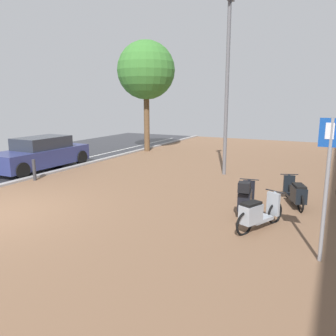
% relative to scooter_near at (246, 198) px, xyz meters
% --- Properties ---
extents(ground, '(21.00, 40.00, 0.13)m').
position_rel_scooter_near_xyz_m(ground, '(-4.38, -2.88, -0.47)').
color(ground, '#2A2A30').
extents(scooter_near, '(0.58, 1.77, 0.99)m').
position_rel_scooter_near_xyz_m(scooter_near, '(0.00, 0.00, 0.00)').
color(scooter_near, black).
rests_on(scooter_near, ground).
extents(scooter_mid, '(0.88, 1.74, 0.77)m').
position_rel_scooter_near_xyz_m(scooter_mid, '(1.07, 1.34, -0.07)').
color(scooter_mid, black).
rests_on(scooter_mid, ground).
extents(scooter_far, '(0.85, 1.57, 0.83)m').
position_rel_scooter_near_xyz_m(scooter_far, '(0.49, -0.90, -0.06)').
color(scooter_far, black).
rests_on(scooter_far, ground).
extents(parked_car_near, '(1.77, 4.34, 1.36)m').
position_rel_scooter_near_xyz_m(parked_car_near, '(-9.28, 1.96, 0.20)').
color(parked_car_near, navy).
rests_on(parked_car_near, ground).
extents(parking_sign, '(0.40, 0.07, 2.61)m').
position_rel_scooter_near_xyz_m(parking_sign, '(1.86, -1.90, 1.16)').
color(parking_sign, gray).
rests_on(parking_sign, ground).
extents(lamp_post, '(0.20, 0.52, 6.61)m').
position_rel_scooter_near_xyz_m(lamp_post, '(-1.94, 4.42, 3.19)').
color(lamp_post, slate).
rests_on(lamp_post, ground).
extents(street_tree, '(3.20, 3.20, 6.12)m').
position_rel_scooter_near_xyz_m(street_tree, '(-7.81, 8.43, 4.04)').
color(street_tree, brown).
rests_on(street_tree, ground).
extents(bollard_far, '(0.12, 0.12, 0.78)m').
position_rel_scooter_near_xyz_m(bollard_far, '(-7.86, 0.30, -0.06)').
color(bollard_far, '#38383D').
rests_on(bollard_far, ground).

